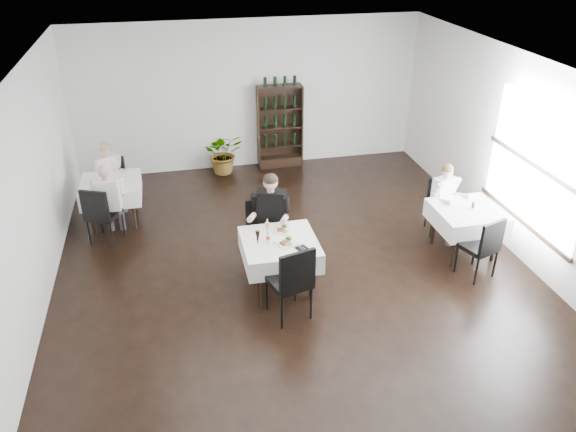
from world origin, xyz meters
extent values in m
plane|color=black|center=(0.00, 0.00, 0.00)|extent=(9.00, 9.00, 0.00)
plane|color=white|center=(0.00, 0.00, 3.00)|extent=(9.00, 9.00, 0.00)
plane|color=white|center=(0.00, 4.50, 1.50)|extent=(7.00, 0.00, 7.00)
plane|color=white|center=(-3.50, 0.00, 1.50)|extent=(0.00, 9.00, 9.00)
plane|color=white|center=(3.50, 0.00, 1.50)|extent=(0.00, 9.00, 9.00)
cube|color=white|center=(3.48, 0.00, 1.55)|extent=(0.03, 2.20, 1.80)
cube|color=black|center=(3.46, 0.00, 0.63)|extent=(0.05, 2.30, 0.06)
cube|color=black|center=(0.60, 4.32, 0.10)|extent=(0.90, 0.28, 0.20)
cylinder|color=black|center=(-0.67, -0.36, 0.35)|extent=(0.06, 0.06, 0.71)
cylinder|color=black|center=(-0.67, 0.36, 0.35)|extent=(0.06, 0.06, 0.71)
cylinder|color=black|center=(0.07, -0.36, 0.35)|extent=(0.06, 0.06, 0.71)
cylinder|color=black|center=(0.07, 0.36, 0.35)|extent=(0.06, 0.06, 0.71)
cube|color=black|center=(-0.30, 0.00, 0.73)|extent=(0.85, 0.85, 0.04)
cube|color=white|center=(-0.30, 0.00, 0.62)|extent=(1.03, 1.03, 0.30)
cylinder|color=black|center=(-3.04, 2.16, 0.35)|extent=(0.06, 0.06, 0.71)
cylinder|color=black|center=(-3.04, 2.84, 0.35)|extent=(0.06, 0.06, 0.71)
cylinder|color=black|center=(-2.36, 2.16, 0.35)|extent=(0.06, 0.06, 0.71)
cylinder|color=black|center=(-2.36, 2.84, 0.35)|extent=(0.06, 0.06, 0.71)
cube|color=black|center=(-2.70, 2.50, 0.73)|extent=(0.80, 0.80, 0.04)
cube|color=white|center=(-2.70, 2.50, 0.62)|extent=(0.98, 0.98, 0.30)
cylinder|color=black|center=(2.36, -0.04, 0.35)|extent=(0.06, 0.06, 0.71)
cylinder|color=black|center=(2.36, 0.64, 0.35)|extent=(0.06, 0.06, 0.71)
cylinder|color=black|center=(3.04, -0.04, 0.35)|extent=(0.06, 0.06, 0.71)
cylinder|color=black|center=(3.04, 0.64, 0.35)|extent=(0.06, 0.06, 0.71)
cube|color=black|center=(2.70, 0.30, 0.73)|extent=(0.80, 0.80, 0.04)
cube|color=white|center=(2.70, 0.30, 0.62)|extent=(0.98, 0.98, 0.30)
imported|color=#1D531C|center=(-0.60, 4.20, 0.43)|extent=(0.79, 0.70, 0.85)
cylinder|color=black|center=(-0.60, 0.55, 0.22)|extent=(0.03, 0.03, 0.43)
cylinder|color=black|center=(-0.61, 0.93, 0.22)|extent=(0.03, 0.03, 0.43)
cylinder|color=black|center=(-0.22, 0.56, 0.22)|extent=(0.03, 0.03, 0.43)
cylinder|color=black|center=(-0.23, 0.94, 0.22)|extent=(0.03, 0.03, 0.43)
cube|color=black|center=(-0.42, 0.74, 0.46)|extent=(0.44, 0.44, 0.07)
cube|color=black|center=(-0.42, 0.94, 0.72)|extent=(0.44, 0.06, 0.47)
cylinder|color=black|center=(-0.16, -0.38, 0.25)|extent=(0.04, 0.04, 0.50)
cylinder|color=black|center=(-0.04, -0.80, 0.25)|extent=(0.04, 0.04, 0.50)
cylinder|color=black|center=(-0.58, -0.49, 0.25)|extent=(0.04, 0.04, 0.50)
cylinder|color=black|center=(-0.46, -0.91, 0.25)|extent=(0.04, 0.04, 0.50)
cube|color=black|center=(-0.31, -0.65, 0.53)|extent=(0.61, 0.61, 0.08)
cube|color=black|center=(-0.25, -0.86, 0.82)|extent=(0.49, 0.19, 0.54)
cylinder|color=black|center=(-2.98, 2.89, 0.22)|extent=(0.03, 0.03, 0.43)
cylinder|color=black|center=(-2.88, 3.26, 0.22)|extent=(0.03, 0.03, 0.43)
cylinder|color=black|center=(-2.62, 2.79, 0.22)|extent=(0.03, 0.03, 0.43)
cylinder|color=black|center=(-2.51, 3.15, 0.22)|extent=(0.03, 0.03, 0.43)
cube|color=black|center=(-2.75, 3.02, 0.46)|extent=(0.53, 0.53, 0.07)
cube|color=black|center=(-2.69, 3.21, 0.71)|extent=(0.43, 0.16, 0.47)
cylinder|color=black|center=(-2.54, 1.97, 0.23)|extent=(0.04, 0.04, 0.45)
cylinder|color=black|center=(-2.70, 1.61, 0.23)|extent=(0.04, 0.04, 0.45)
cylinder|color=black|center=(-2.90, 2.13, 0.23)|extent=(0.04, 0.04, 0.45)
cylinder|color=black|center=(-3.06, 1.77, 0.23)|extent=(0.04, 0.04, 0.45)
cube|color=black|center=(-2.80, 1.87, 0.48)|extent=(0.60, 0.60, 0.07)
cube|color=black|center=(-2.89, 1.68, 0.75)|extent=(0.43, 0.23, 0.49)
cylinder|color=black|center=(2.42, 0.83, 0.20)|extent=(0.03, 0.03, 0.41)
cylinder|color=black|center=(2.48, 1.18, 0.20)|extent=(0.03, 0.03, 0.41)
cylinder|color=black|center=(2.77, 0.77, 0.20)|extent=(0.03, 0.03, 0.41)
cylinder|color=black|center=(2.83, 1.12, 0.20)|extent=(0.03, 0.03, 0.41)
cube|color=black|center=(2.63, 0.98, 0.44)|extent=(0.47, 0.47, 0.06)
cube|color=black|center=(2.66, 1.16, 0.68)|extent=(0.41, 0.11, 0.45)
cylinder|color=black|center=(2.70, -0.07, 0.22)|extent=(0.03, 0.03, 0.45)
cylinder|color=black|center=(2.83, -0.44, 0.22)|extent=(0.03, 0.03, 0.45)
cylinder|color=black|center=(2.33, -0.20, 0.22)|extent=(0.03, 0.03, 0.45)
cylinder|color=black|center=(2.46, -0.56, 0.22)|extent=(0.03, 0.03, 0.45)
cube|color=black|center=(2.58, -0.32, 0.48)|extent=(0.57, 0.57, 0.07)
cube|color=black|center=(2.65, -0.51, 0.74)|extent=(0.44, 0.19, 0.49)
cube|color=#3B3C43|center=(-0.45, 0.54, 0.58)|extent=(0.29, 0.46, 0.14)
cylinder|color=#3B3C43|center=(-0.51, 0.37, 0.25)|extent=(0.11, 0.11, 0.50)
cube|color=#3B3C43|center=(-0.26, 0.47, 0.58)|extent=(0.29, 0.46, 0.14)
cylinder|color=#3B3C43|center=(-0.32, 0.30, 0.25)|extent=(0.11, 0.11, 0.50)
cube|color=black|center=(-0.28, 0.69, 0.92)|extent=(0.47, 0.36, 0.57)
cylinder|color=tan|center=(-0.60, 0.51, 0.90)|extent=(0.19, 0.33, 0.16)
cylinder|color=tan|center=(-0.16, 0.35, 0.90)|extent=(0.19, 0.33, 0.16)
sphere|color=tan|center=(-0.29, 0.67, 1.35)|extent=(0.22, 0.22, 0.22)
sphere|color=black|center=(-0.29, 0.67, 1.38)|extent=(0.22, 0.22, 0.22)
cube|color=#3B3C43|center=(-2.79, 2.93, 0.48)|extent=(0.26, 0.37, 0.12)
cylinder|color=#3B3C43|center=(-2.72, 2.79, 0.21)|extent=(0.09, 0.09, 0.42)
cube|color=#3B3C43|center=(-2.63, 3.00, 0.48)|extent=(0.26, 0.37, 0.12)
cylinder|color=#3B3C43|center=(-2.57, 2.86, 0.21)|extent=(0.09, 0.09, 0.42)
cube|color=beige|center=(-2.78, 3.11, 0.76)|extent=(0.39, 0.31, 0.47)
cylinder|color=tan|center=(-2.86, 2.82, 0.74)|extent=(0.17, 0.27, 0.13)
cylinder|color=tan|center=(-2.50, 2.98, 0.74)|extent=(0.17, 0.27, 0.13)
sphere|color=tan|center=(-2.77, 3.10, 1.12)|extent=(0.18, 0.18, 0.18)
sphere|color=olive|center=(-2.77, 3.10, 1.14)|extent=(0.18, 0.18, 0.18)
cube|color=#3B3C43|center=(-2.58, 2.03, 0.52)|extent=(0.16, 0.40, 0.13)
cylinder|color=#3B3C43|center=(-2.57, 2.20, 0.23)|extent=(0.10, 0.10, 0.46)
cube|color=#3B3C43|center=(-2.77, 2.04, 0.52)|extent=(0.16, 0.40, 0.13)
cylinder|color=#3B3C43|center=(-2.76, 2.21, 0.23)|extent=(0.10, 0.10, 0.46)
cube|color=white|center=(-2.69, 1.86, 0.83)|extent=(0.39, 0.23, 0.51)
cylinder|color=tan|center=(-2.46, 2.10, 0.81)|extent=(0.09, 0.29, 0.14)
cylinder|color=tan|center=(-2.88, 2.13, 0.81)|extent=(0.09, 0.29, 0.14)
sphere|color=tan|center=(-2.69, 1.88, 1.22)|extent=(0.20, 0.20, 0.20)
sphere|color=beige|center=(-2.69, 1.88, 1.25)|extent=(0.20, 0.20, 0.20)
cube|color=#3B3C43|center=(2.55, 0.69, 0.50)|extent=(0.24, 0.40, 0.13)
cylinder|color=#3B3C43|center=(2.60, 0.54, 0.22)|extent=(0.10, 0.10, 0.44)
cube|color=#3B3C43|center=(2.71, 0.75, 0.50)|extent=(0.24, 0.40, 0.13)
cylinder|color=#3B3C43|center=(2.77, 0.60, 0.22)|extent=(0.10, 0.10, 0.44)
cube|color=white|center=(2.57, 0.88, 0.80)|extent=(0.40, 0.30, 0.49)
cylinder|color=tan|center=(2.46, 0.58, 0.78)|extent=(0.16, 0.29, 0.14)
cylinder|color=tan|center=(2.85, 0.72, 0.78)|extent=(0.16, 0.29, 0.14)
sphere|color=tan|center=(2.58, 0.86, 1.17)|extent=(0.19, 0.19, 0.19)
sphere|color=brown|center=(2.58, 0.86, 1.20)|extent=(0.19, 0.19, 0.19)
cube|color=white|center=(-0.21, 0.25, 0.78)|extent=(0.31, 0.31, 0.02)
cube|color=#5C2A1A|center=(-0.24, 0.24, 0.80)|extent=(0.11, 0.09, 0.02)
sphere|color=#35691C|center=(-0.15, 0.29, 0.82)|extent=(0.06, 0.06, 0.06)
cube|color=brown|center=(-0.19, 0.20, 0.80)|extent=(0.11, 0.11, 0.02)
cube|color=white|center=(-0.23, -0.10, 0.78)|extent=(0.34, 0.34, 0.02)
cube|color=#5C2A1A|center=(-0.26, -0.12, 0.80)|extent=(0.13, 0.13, 0.02)
sphere|color=#35691C|center=(-0.17, -0.06, 0.82)|extent=(0.06, 0.06, 0.06)
cube|color=brown|center=(-0.21, -0.16, 0.80)|extent=(0.10, 0.08, 0.02)
cone|color=black|center=(-0.61, -0.05, 0.88)|extent=(0.06, 0.06, 0.21)
cylinder|color=silver|center=(-0.61, -0.05, 1.01)|extent=(0.02, 0.02, 0.05)
cone|color=#B3982D|center=(-0.45, 0.13, 0.88)|extent=(0.07, 0.07, 0.23)
cylinder|color=silver|center=(-0.45, 0.13, 1.02)|extent=(0.02, 0.02, 0.06)
cylinder|color=silver|center=(-0.46, -0.02, 0.86)|extent=(0.06, 0.06, 0.18)
cylinder|color=#B71A0A|center=(-0.46, -0.02, 0.85)|extent=(0.06, 0.06, 0.05)
cylinder|color=silver|center=(-0.46, -0.02, 0.98)|extent=(0.02, 0.02, 0.05)
cube|color=black|center=(-0.06, -0.26, 0.77)|extent=(0.19, 0.17, 0.01)
cylinder|color=silver|center=(-0.07, -0.26, 0.78)|extent=(0.07, 0.16, 0.01)
cylinder|color=silver|center=(-0.04, -0.26, 0.78)|extent=(0.08, 0.16, 0.01)
cylinder|color=black|center=(2.78, 0.31, 0.82)|extent=(0.04, 0.04, 0.10)
camera|label=1|loc=(-1.61, -6.51, 4.75)|focal=35.00mm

